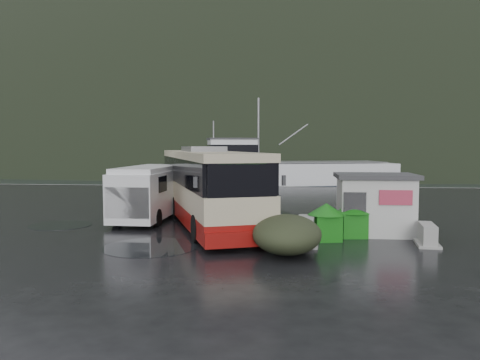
# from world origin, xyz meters

# --- Properties ---
(ground) EXTENTS (160.00, 160.00, 0.00)m
(ground) POSITION_xyz_m (0.00, 0.00, 0.00)
(ground) COLOR black
(ground) RESTS_ON ground
(harbor_water) EXTENTS (300.00, 180.00, 0.02)m
(harbor_water) POSITION_xyz_m (0.00, 110.00, 0.00)
(harbor_water) COLOR black
(harbor_water) RESTS_ON ground
(quay_edge) EXTENTS (160.00, 0.60, 1.50)m
(quay_edge) POSITION_xyz_m (0.00, 20.00, 0.00)
(quay_edge) COLOR #999993
(quay_edge) RESTS_ON ground
(headland) EXTENTS (780.00, 540.00, 570.00)m
(headland) POSITION_xyz_m (10.00, 250.00, 0.00)
(headland) COLOR black
(headland) RESTS_ON ground
(coach_bus) EXTENTS (6.90, 12.08, 3.33)m
(coach_bus) POSITION_xyz_m (1.31, 1.63, 0.00)
(coach_bus) COLOR #C1B392
(coach_bus) RESTS_ON ground
(white_van) EXTENTS (2.15, 5.87, 2.43)m
(white_van) POSITION_xyz_m (-1.47, 2.38, 0.00)
(white_van) COLOR silver
(white_van) RESTS_ON ground
(waste_bin_left) EXTENTS (1.13, 1.13, 1.32)m
(waste_bin_left) POSITION_xyz_m (6.09, -1.60, 0.00)
(waste_bin_left) COLOR #157014
(waste_bin_left) RESTS_ON ground
(waste_bin_right) EXTENTS (1.04, 1.04, 1.31)m
(waste_bin_right) POSITION_xyz_m (7.12, -0.88, 0.00)
(waste_bin_right) COLOR #157014
(waste_bin_right) RESTS_ON ground
(dome_tent) EXTENTS (2.16, 3.02, 1.19)m
(dome_tent) POSITION_xyz_m (4.70, -3.67, 0.00)
(dome_tent) COLOR #2D331F
(dome_tent) RESTS_ON ground
(ticket_kiosk) EXTENTS (2.94, 2.24, 2.29)m
(ticket_kiosk) POSITION_xyz_m (8.02, -0.24, 0.00)
(ticket_kiosk) COLOR beige
(ticket_kiosk) RESTS_ON ground
(jersey_barrier_a) EXTENTS (1.08, 1.88, 0.90)m
(jersey_barrier_a) POSITION_xyz_m (5.34, -2.26, 0.00)
(jersey_barrier_a) COLOR #999993
(jersey_barrier_a) RESTS_ON ground
(jersey_barrier_b) EXTENTS (0.89, 1.51, 0.72)m
(jersey_barrier_b) POSITION_xyz_m (9.42, -2.08, 0.00)
(jersey_barrier_b) COLOR #999993
(jersey_barrier_b) RESTS_ON ground
(fishing_trawler) EXTENTS (23.72, 10.58, 9.27)m
(fishing_trawler) POSITION_xyz_m (4.61, 28.85, 0.00)
(fishing_trawler) COLOR silver
(fishing_trawler) RESTS_ON ground
(puddles) EXTENTS (12.54, 13.18, 0.01)m
(puddles) POSITION_xyz_m (-1.63, -1.32, 0.00)
(puddles) COLOR black
(puddles) RESTS_ON ground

